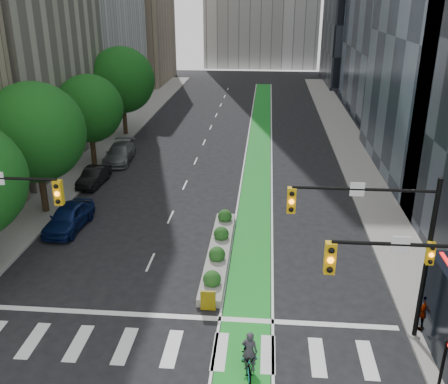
% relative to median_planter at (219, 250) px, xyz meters
% --- Properties ---
extents(ground, '(160.00, 160.00, 0.00)m').
position_rel_median_planter_xyz_m(ground, '(-1.20, -7.04, -0.37)').
color(ground, black).
rests_on(ground, ground).
extents(sidewalk_left, '(3.60, 90.00, 0.15)m').
position_rel_median_planter_xyz_m(sidewalk_left, '(-13.00, 17.96, -0.30)').
color(sidewalk_left, gray).
rests_on(sidewalk_left, ground).
extents(sidewalk_right, '(3.60, 90.00, 0.15)m').
position_rel_median_planter_xyz_m(sidewalk_right, '(10.60, 17.96, -0.30)').
color(sidewalk_right, gray).
rests_on(sidewalk_right, ground).
extents(bike_lane_paint, '(2.20, 70.00, 0.01)m').
position_rel_median_planter_xyz_m(bike_lane_paint, '(1.80, 22.96, -0.37)').
color(bike_lane_paint, '#198E26').
rests_on(bike_lane_paint, ground).
extents(tree_mid, '(6.40, 6.40, 8.78)m').
position_rel_median_planter_xyz_m(tree_mid, '(-12.20, 4.96, 5.20)').
color(tree_mid, black).
rests_on(tree_mid, ground).
extents(tree_midfar, '(5.60, 5.60, 7.76)m').
position_rel_median_planter_xyz_m(tree_midfar, '(-12.20, 14.96, 4.57)').
color(tree_midfar, black).
rests_on(tree_midfar, ground).
extents(tree_far, '(6.60, 6.60, 9.00)m').
position_rel_median_planter_xyz_m(tree_far, '(-12.20, 24.96, 5.32)').
color(tree_far, black).
rests_on(tree_far, ground).
extents(signal_right, '(5.82, 0.51, 7.20)m').
position_rel_median_planter_xyz_m(signal_right, '(7.47, -6.57, 4.43)').
color(signal_right, black).
rests_on(signal_right, ground).
extents(signal_far_right, '(4.82, 0.51, 7.20)m').
position_rel_median_planter_xyz_m(signal_far_right, '(7.78, -11.07, 4.38)').
color(signal_far_right, black).
rests_on(signal_far_right, ground).
extents(median_planter, '(1.20, 10.26, 1.10)m').
position_rel_median_planter_xyz_m(median_planter, '(0.00, 0.00, 0.00)').
color(median_planter, gray).
rests_on(median_planter, ground).
extents(ped_signal_post, '(0.32, 0.43, 2.46)m').
position_rel_median_planter_xyz_m(ped_signal_post, '(9.10, -9.62, 1.21)').
color(ped_signal_post, black).
rests_on(ped_signal_post, ground).
extents(bicycle, '(1.01, 2.09, 1.05)m').
position_rel_median_planter_xyz_m(bicycle, '(2.00, -9.04, 0.16)').
color(bicycle, gray).
rests_on(bicycle, ground).
extents(cyclist, '(0.72, 0.56, 1.75)m').
position_rel_median_planter_xyz_m(cyclist, '(2.07, -8.99, 0.50)').
color(cyclist, '#38333D').
rests_on(cyclist, ground).
extents(parked_car_left_near, '(2.17, 4.81, 1.60)m').
position_rel_median_planter_xyz_m(parked_car_left_near, '(-9.68, 2.69, 0.43)').
color(parked_car_left_near, '#0C1A49').
rests_on(parked_car_left_near, ground).
extents(parked_car_left_mid, '(1.64, 4.14, 1.34)m').
position_rel_median_planter_xyz_m(parked_car_left_mid, '(-10.70, 10.46, 0.30)').
color(parked_car_left_mid, black).
rests_on(parked_car_left_mid, ground).
extents(parked_car_left_far, '(2.47, 5.41, 1.53)m').
position_rel_median_planter_xyz_m(parked_car_left_far, '(-10.32, 16.21, 0.39)').
color(parked_car_left_far, slate).
rests_on(parked_car_left_far, ground).
extents(pedestrian_far, '(1.04, 0.92, 1.69)m').
position_rel_median_planter_xyz_m(pedestrian_far, '(9.49, -6.03, 0.62)').
color(pedestrian_far, gray).
rests_on(pedestrian_far, sidewalk_right).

